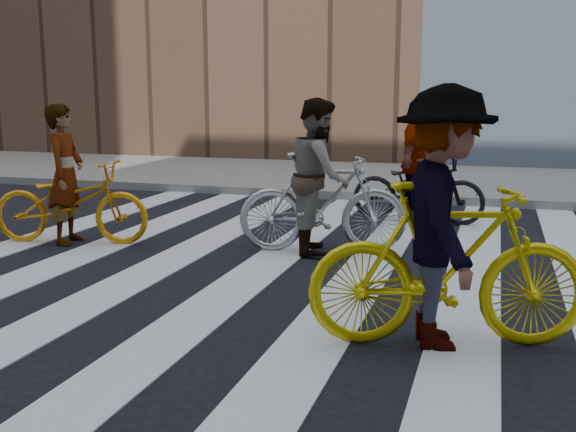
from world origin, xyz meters
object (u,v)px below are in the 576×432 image
at_px(bike_yellow_left, 71,202).
at_px(rider_left, 66,175).
at_px(rider_rear, 415,162).
at_px(bike_silver_mid, 323,203).
at_px(bike_yellow_right, 448,265).
at_px(bike_dark_rear, 418,188).
at_px(rider_mid, 319,176).
at_px(rider_right, 443,218).

relative_size(bike_yellow_left, rider_left, 1.14).
bearing_deg(rider_rear, rider_left, 128.98).
bearing_deg(bike_silver_mid, rider_left, 83.15).
xyz_separation_m(bike_yellow_right, bike_dark_rear, (-0.77, 4.86, -0.12)).
distance_m(bike_yellow_right, rider_mid, 3.15).
bearing_deg(rider_mid, bike_yellow_right, -163.11).
xyz_separation_m(bike_yellow_right, rider_right, (-0.05, 0.00, 0.35)).
bearing_deg(rider_left, rider_rear, -67.79).
bearing_deg(rider_rear, bike_yellow_left, 129.31).
bearing_deg(bike_yellow_left, rider_right, -126.39).
distance_m(bike_yellow_left, bike_silver_mid, 3.17).
bearing_deg(rider_rear, bike_yellow_right, -165.40).
bearing_deg(bike_silver_mid, rider_right, -164.68).
xyz_separation_m(bike_silver_mid, rider_left, (-3.18, -0.49, 0.28)).
xyz_separation_m(bike_yellow_left, bike_dark_rear, (4.00, 2.69, -0.01)).
distance_m(rider_mid, rider_rear, 2.37).
xyz_separation_m(bike_yellow_left, bike_yellow_right, (4.77, -2.16, 0.10)).
relative_size(rider_left, rider_rear, 0.98).
relative_size(bike_yellow_right, rider_right, 1.06).
height_order(bike_yellow_left, bike_yellow_right, bike_yellow_right).
xyz_separation_m(bike_silver_mid, rider_rear, (0.81, 2.21, 0.29)).
bearing_deg(bike_silver_mid, rider_rear, -35.77).
bearing_deg(bike_dark_rear, bike_yellow_left, 128.98).
xyz_separation_m(rider_left, rider_mid, (3.13, 0.49, 0.04)).
distance_m(bike_yellow_right, rider_right, 0.35).
bearing_deg(bike_yellow_left, bike_yellow_right, -126.17).
relative_size(bike_yellow_left, bike_silver_mid, 1.00).
xyz_separation_m(rider_left, rider_right, (4.77, -2.16, 0.10)).
relative_size(rider_left, rider_right, 0.89).
bearing_deg(bike_yellow_right, bike_dark_rear, -6.25).
height_order(rider_right, rider_rear, rider_right).
distance_m(bike_dark_rear, rider_rear, 0.38).
distance_m(bike_silver_mid, rider_mid, 0.32).
xyz_separation_m(rider_mid, rider_right, (1.64, -2.65, 0.07)).
xyz_separation_m(rider_left, rider_rear, (4.00, 2.69, 0.02)).
height_order(bike_dark_rear, rider_mid, rider_mid).
bearing_deg(bike_dark_rear, bike_silver_mid, 163.64).
bearing_deg(bike_dark_rear, rider_right, -166.55).
distance_m(bike_silver_mid, rider_right, 3.11).
xyz_separation_m(bike_dark_rear, rider_left, (-4.05, -2.69, 0.36)).
bearing_deg(rider_mid, rider_left, 83.28).
bearing_deg(bike_yellow_right, rider_mid, 17.16).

